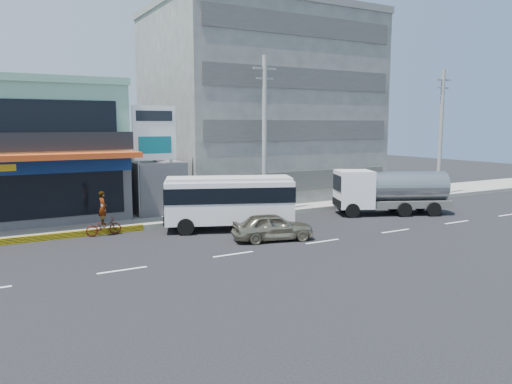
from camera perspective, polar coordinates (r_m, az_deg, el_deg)
ground at (r=22.63m, az=-2.60°, el=-7.13°), size 120.00×120.00×0.00m
sidewalk at (r=33.10m, az=-2.39°, el=-2.11°), size 70.00×5.00×0.30m
shop_building at (r=33.54m, az=-26.39°, el=3.84°), size 12.40×11.70×8.00m
concrete_building at (r=39.85m, az=0.36°, el=9.45°), size 16.00×12.00×14.00m
gap_structure at (r=33.27m, az=-12.07°, el=0.56°), size 3.00×6.00×3.50m
satellite_dish at (r=32.15m, az=-11.62°, el=3.60°), size 1.50×1.50×0.15m
billboard at (r=30.21m, az=-11.53°, el=5.92°), size 2.60×0.18×6.90m
utility_pole_near at (r=31.26m, az=0.98°, el=6.53°), size 1.60×0.30×10.00m
utility_pole_far at (r=41.75m, az=20.36°, el=6.35°), size 1.60×0.30×10.00m
minibus at (r=27.49m, az=-3.09°, el=-0.75°), size 7.35×4.70×2.94m
sedan at (r=25.18m, az=1.93°, el=-3.97°), size 4.35×2.55×1.39m
tanker_truck at (r=33.41m, az=14.80°, el=0.15°), size 7.51×4.92×2.87m
motorcycle_rider at (r=27.38m, az=-17.05°, el=-3.18°), size 1.87×0.73×2.36m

